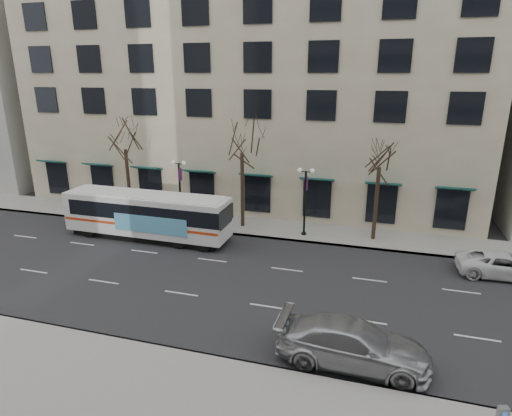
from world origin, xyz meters
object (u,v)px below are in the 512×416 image
at_px(tree_far_right, 380,153).
at_px(city_bus, 148,214).
at_px(lamp_post_right, 305,199).
at_px(white_pickup, 503,265).
at_px(silver_car, 353,344).
at_px(lamp_post_left, 180,189).
at_px(tree_far_mid, 242,140).
at_px(tree_far_left, 124,138).

xyz_separation_m(tree_far_right, city_bus, (-15.94, -4.08, -4.58)).
distance_m(lamp_post_right, white_pickup, 13.19).
distance_m(silver_car, white_pickup, 13.49).
relative_size(lamp_post_left, silver_car, 0.82).
height_order(tree_far_mid, silver_car, tree_far_mid).
bearing_deg(tree_far_mid, city_bus, -145.54).
xyz_separation_m(tree_far_left, tree_far_mid, (10.00, 0.00, 0.21)).
bearing_deg(tree_far_right, lamp_post_right, -173.15).
height_order(tree_far_right, white_pickup, tree_far_right).
height_order(tree_far_left, tree_far_right, tree_far_left).
bearing_deg(tree_far_left, tree_far_mid, 0.00).
relative_size(lamp_post_right, white_pickup, 0.99).
height_order(silver_car, white_pickup, silver_car).
bearing_deg(tree_far_right, lamp_post_left, -177.71).
bearing_deg(tree_far_left, silver_car, -36.59).
bearing_deg(lamp_post_left, tree_far_right, 2.29).
xyz_separation_m(tree_far_left, silver_car, (19.53, -14.50, -5.77)).
bearing_deg(tree_far_mid, lamp_post_right, -6.83).
bearing_deg(white_pickup, tree_far_left, 80.25).
xyz_separation_m(lamp_post_left, white_pickup, (22.63, -3.12, -2.21)).
xyz_separation_m(silver_car, white_pickup, (8.10, 10.79, -0.19)).
xyz_separation_m(tree_far_mid, lamp_post_left, (-4.99, -0.60, -3.96)).
bearing_deg(silver_car, white_pickup, -35.69).
relative_size(tree_far_mid, tree_far_right, 1.06).
height_order(tree_far_mid, city_bus, tree_far_mid).
bearing_deg(white_pickup, silver_car, 140.99).
bearing_deg(city_bus, silver_car, -33.10).
bearing_deg(tree_far_left, city_bus, -45.14).
relative_size(lamp_post_left, city_bus, 0.42).
bearing_deg(lamp_post_left, silver_car, -43.75).
height_order(tree_far_right, silver_car, tree_far_right).
bearing_deg(silver_car, lamp_post_right, 19.25).
distance_m(lamp_post_left, lamp_post_right, 10.00).
bearing_deg(tree_far_right, city_bus, -165.65).
relative_size(tree_far_mid, silver_car, 1.34).
relative_size(city_bus, silver_car, 1.95).
xyz_separation_m(tree_far_mid, city_bus, (-5.94, -4.08, -5.07)).
height_order(tree_far_mid, lamp_post_left, tree_far_mid).
relative_size(lamp_post_right, city_bus, 0.42).
relative_size(tree_far_mid, lamp_post_right, 1.64).
height_order(tree_far_mid, white_pickup, tree_far_mid).
bearing_deg(tree_far_mid, silver_car, -56.69).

